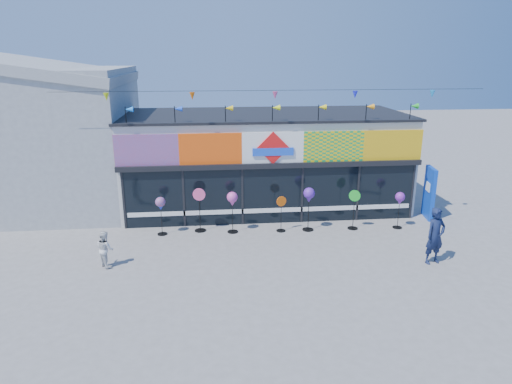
{
  "coord_description": "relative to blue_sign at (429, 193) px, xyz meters",
  "views": [
    {
      "loc": [
        -2.43,
        -13.77,
        6.57
      ],
      "look_at": [
        -0.8,
        2.0,
        1.76
      ],
      "focal_mm": 32.0,
      "sensor_mm": 36.0,
      "label": 1
    }
  ],
  "objects": [
    {
      "name": "blue_sign",
      "position": [
        0.0,
        0.0,
        0.0
      ],
      "size": [
        0.32,
        1.09,
        2.15
      ],
      "rotation": [
        0.0,
        0.0,
        -0.15
      ],
      "color": "#0C3DB8",
      "rests_on": "ground"
    },
    {
      "name": "spinner_5",
      "position": [
        -3.48,
        -0.93,
        -0.25
      ],
      "size": [
        0.42,
        0.4,
        1.57
      ],
      "color": "black",
      "rests_on": "ground"
    },
    {
      "name": "neighbour_building",
      "position": [
        -16.54,
        3.61,
        2.12
      ],
      "size": [
        8.18,
        7.2,
        6.87
      ],
      "color": "#A5A8AA",
      "rests_on": "ground"
    },
    {
      "name": "adult_man",
      "position": [
        -1.8,
        -4.16,
        -0.14
      ],
      "size": [
        0.78,
        0.61,
        1.88
      ],
      "primitive_type": "imported",
      "rotation": [
        0.0,
        0.0,
        0.25
      ],
      "color": "#141D3E",
      "rests_on": "ground"
    },
    {
      "name": "kite_shop",
      "position": [
        -6.54,
        2.55,
        0.97
      ],
      "size": [
        16.0,
        5.7,
        5.31
      ],
      "color": "silver",
      "rests_on": "ground"
    },
    {
      "name": "spinner_2",
      "position": [
        -8.18,
        -0.81,
        0.21
      ],
      "size": [
        0.41,
        0.41,
        1.61
      ],
      "color": "black",
      "rests_on": "ground"
    },
    {
      "name": "child",
      "position": [
        -12.39,
        -3.32,
        -0.48
      ],
      "size": [
        0.62,
        0.67,
        1.2
      ],
      "primitive_type": "imported",
      "rotation": [
        0.0,
        0.0,
        2.22
      ],
      "color": "silver",
      "rests_on": "ground"
    },
    {
      "name": "spinner_1",
      "position": [
        -9.42,
        -0.55,
        -0.17
      ],
      "size": [
        0.48,
        0.44,
        1.72
      ],
      "color": "black",
      "rests_on": "ground"
    },
    {
      "name": "ground",
      "position": [
        -6.54,
        -3.39,
        -1.08
      ],
      "size": [
        80.0,
        80.0,
        0.0
      ],
      "primitive_type": "plane",
      "color": "slate",
      "rests_on": "ground"
    },
    {
      "name": "spinner_4",
      "position": [
        -5.26,
        -0.89,
        0.29
      ],
      "size": [
        0.43,
        0.43,
        1.71
      ],
      "color": "black",
      "rests_on": "ground"
    },
    {
      "name": "spinner_6",
      "position": [
        -1.7,
        -1.02,
        0.09
      ],
      "size": [
        0.37,
        0.37,
        1.46
      ],
      "color": "black",
      "rests_on": "ground"
    },
    {
      "name": "spinner_3",
      "position": [
        -6.32,
        -0.89,
        -0.34
      ],
      "size": [
        0.39,
        0.36,
        1.41
      ],
      "color": "black",
      "rests_on": "ground"
    },
    {
      "name": "spinner_0",
      "position": [
        -10.86,
        -0.77,
        0.11
      ],
      "size": [
        0.38,
        0.38,
        1.48
      ],
      "color": "black",
      "rests_on": "ground"
    }
  ]
}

